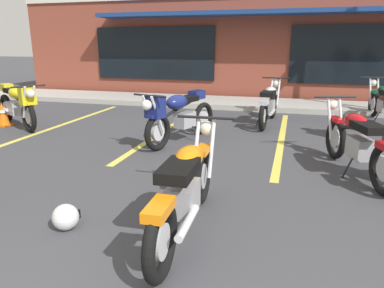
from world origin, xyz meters
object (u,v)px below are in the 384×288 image
object	(u,v)px
motorcycle_red_sportbike	(357,142)
motorcycle_silver_naked	(179,115)
motorcycle_green_cafe_racer	(384,103)
helmet_on_pavement	(66,217)
motorcycle_foreground_classic	(186,187)
traffic_cone	(3,114)
motorcycle_blue_standard	(17,103)
motorcycle_black_cruiser	(269,104)

from	to	relation	value
motorcycle_red_sportbike	motorcycle_silver_naked	distance (m)	3.01
motorcycle_silver_naked	motorcycle_green_cafe_racer	bearing A→B (deg)	36.32
motorcycle_red_sportbike	motorcycle_silver_naked	world-z (taller)	same
helmet_on_pavement	motorcycle_foreground_classic	bearing A→B (deg)	13.24
helmet_on_pavement	traffic_cone	bearing A→B (deg)	138.27
motorcycle_red_sportbike	helmet_on_pavement	size ratio (longest dim) A/B	7.89
motorcycle_foreground_classic	helmet_on_pavement	xyz separation A→B (m)	(-1.15, -0.27, -0.33)
motorcycle_red_sportbike	traffic_cone	bearing A→B (deg)	170.45
helmet_on_pavement	traffic_cone	size ratio (longest dim) A/B	0.49
motorcycle_red_sportbike	traffic_cone	world-z (taller)	motorcycle_red_sportbike
motorcycle_blue_standard	traffic_cone	bearing A→B (deg)	172.18
motorcycle_silver_naked	motorcycle_blue_standard	distance (m)	3.73
motorcycle_silver_naked	motorcycle_foreground_classic	bearing A→B (deg)	-70.91
motorcycle_green_cafe_racer	traffic_cone	size ratio (longest dim) A/B	3.98
motorcycle_blue_standard	helmet_on_pavement	distance (m)	5.14
motorcycle_blue_standard	traffic_cone	world-z (taller)	motorcycle_blue_standard
motorcycle_foreground_classic	traffic_cone	distance (m)	6.29
helmet_on_pavement	motorcycle_blue_standard	bearing A→B (deg)	135.17
motorcycle_red_sportbike	motorcycle_black_cruiser	world-z (taller)	same
motorcycle_blue_standard	motorcycle_green_cafe_racer	xyz separation A→B (m)	(7.69, 2.67, -0.07)
motorcycle_red_sportbike	motorcycle_green_cafe_racer	xyz separation A→B (m)	(1.10, 3.80, 0.00)
motorcycle_silver_naked	motorcycle_green_cafe_racer	distance (m)	4.93
motorcycle_black_cruiser	motorcycle_green_cafe_racer	bearing A→B (deg)	17.82
motorcycle_foreground_classic	motorcycle_red_sportbike	distance (m)	2.86
motorcycle_red_sportbike	motorcycle_black_cruiser	xyz separation A→B (m)	(-1.41, 2.99, 0.00)
motorcycle_black_cruiser	motorcycle_green_cafe_racer	size ratio (longest dim) A/B	1.00
motorcycle_black_cruiser	traffic_cone	world-z (taller)	motorcycle_black_cruiser
motorcycle_green_cafe_racer	motorcycle_black_cruiser	bearing A→B (deg)	-162.18
helmet_on_pavement	motorcycle_black_cruiser	bearing A→B (deg)	74.25
motorcycle_black_cruiser	motorcycle_green_cafe_racer	world-z (taller)	same
helmet_on_pavement	motorcycle_green_cafe_racer	bearing A→B (deg)	57.19
motorcycle_foreground_classic	motorcycle_silver_naked	xyz separation A→B (m)	(-1.07, 3.10, 0.07)
motorcycle_blue_standard	traffic_cone	xyz separation A→B (m)	(-0.49, 0.07, -0.27)
motorcycle_silver_naked	motorcycle_blue_standard	xyz separation A→B (m)	(-3.72, 0.25, 0.00)
motorcycle_silver_naked	motorcycle_green_cafe_racer	world-z (taller)	same
motorcycle_green_cafe_racer	traffic_cone	bearing A→B (deg)	-162.33
motorcycle_green_cafe_racer	traffic_cone	world-z (taller)	motorcycle_green_cafe_racer
motorcycle_foreground_classic	motorcycle_green_cafe_racer	xyz separation A→B (m)	(2.90, 6.02, 0.00)
traffic_cone	motorcycle_red_sportbike	bearing A→B (deg)	-9.55
motorcycle_green_cafe_racer	motorcycle_blue_standard	bearing A→B (deg)	-160.83
motorcycle_black_cruiser	motorcycle_green_cafe_racer	distance (m)	2.64
motorcycle_blue_standard	motorcycle_silver_naked	bearing A→B (deg)	-3.80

